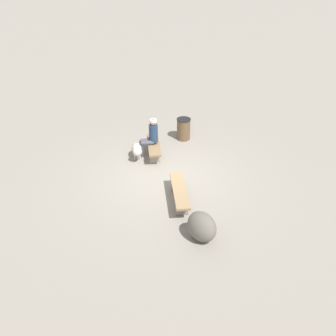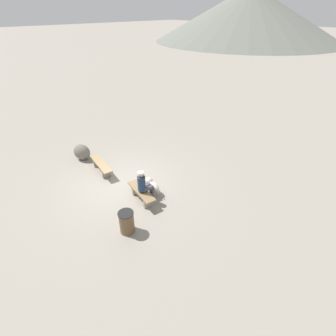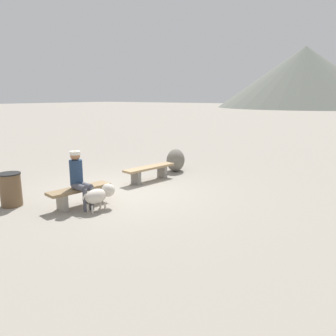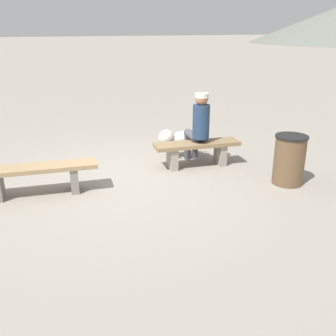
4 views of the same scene
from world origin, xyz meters
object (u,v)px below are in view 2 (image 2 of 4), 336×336
Objects in this scene: bench_left at (101,165)px; bench_right at (141,193)px; trash_bin at (127,222)px; dog at (152,185)px; seated_person at (144,184)px; boulder at (82,152)px.

bench_right is at bearing 11.31° from bench_left.
trash_bin is at bearing -45.47° from bench_right.
bench_left is at bearing 21.85° from dog.
boulder is at bearing -170.39° from seated_person.
bench_left is 1.58m from boulder.
seated_person is 1.67× the size of trash_bin.
boulder is (-4.34, -0.16, 0.07)m from bench_right.
bench_right is 1.98× the size of trash_bin.
seated_person is at bearing 59.03° from bench_right.
bench_left is at bearing 161.10° from trash_bin.
bench_left is at bearing 3.23° from boulder.
dog reaches higher than bench_left.
boulder is at bearing 17.98° from dog.
boulder reaches higher than bench_left.
seated_person is at bearing 3.13° from boulder.
dog is 1.03× the size of boulder.
bench_left is at bearing -170.44° from seated_person.
bench_left is 2.31× the size of trash_bin.
boulder is (-1.58, -0.09, 0.06)m from bench_left.
bench_right is (2.76, 0.07, -0.01)m from bench_left.
bench_right is 1.19× the size of seated_person.
boulder is (-4.41, -0.24, -0.37)m from seated_person.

